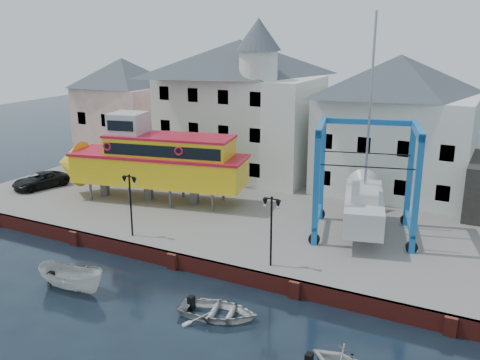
% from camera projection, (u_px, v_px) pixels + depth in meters
% --- Properties ---
extents(ground, '(140.00, 140.00, 0.00)m').
position_uv_depth(ground, '(173.00, 268.00, 32.78)').
color(ground, black).
rests_on(ground, ground).
extents(hardstanding, '(44.00, 22.00, 1.00)m').
position_uv_depth(hardstanding, '(252.00, 209.00, 42.03)').
color(hardstanding, slate).
rests_on(hardstanding, ground).
extents(quay_wall, '(44.00, 0.47, 1.00)m').
position_uv_depth(quay_wall, '(174.00, 260.00, 32.73)').
color(quay_wall, maroon).
rests_on(quay_wall, ground).
extents(building_pink, '(8.00, 7.00, 10.30)m').
position_uv_depth(building_pink, '(124.00, 110.00, 54.40)').
color(building_pink, tan).
rests_on(building_pink, hardstanding).
extents(building_white_main, '(14.00, 8.30, 14.00)m').
position_uv_depth(building_white_main, '(240.00, 106.00, 48.60)').
color(building_white_main, silver).
rests_on(building_white_main, hardstanding).
extents(building_white_right, '(12.00, 8.00, 11.20)m').
position_uv_depth(building_white_right, '(396.00, 125.00, 43.19)').
color(building_white_right, silver).
rests_on(building_white_right, hardstanding).
extents(lamp_post_left, '(1.12, 0.32, 4.20)m').
position_uv_depth(lamp_post_left, '(130.00, 190.00, 34.42)').
color(lamp_post_left, black).
rests_on(lamp_post_left, hardstanding).
extents(lamp_post_right, '(1.12, 0.32, 4.20)m').
position_uv_depth(lamp_post_right, '(271.00, 214.00, 30.00)').
color(lamp_post_right, black).
rests_on(lamp_post_right, hardstanding).
extents(tour_boat, '(16.28, 6.91, 6.90)m').
position_uv_depth(tour_boat, '(147.00, 160.00, 41.77)').
color(tour_boat, '#59595E').
rests_on(tour_boat, hardstanding).
extents(travel_lift, '(7.74, 9.72, 14.23)m').
position_uv_depth(travel_lift, '(364.00, 196.00, 35.66)').
color(travel_lift, '#1862A0').
rests_on(travel_lift, hardstanding).
extents(van, '(3.43, 5.11, 1.30)m').
position_uv_depth(van, '(41.00, 180.00, 45.63)').
color(van, black).
rests_on(van, hardstanding).
extents(motorboat_a, '(4.42, 1.91, 1.67)m').
position_uv_depth(motorboat_a, '(73.00, 290.00, 30.10)').
color(motorboat_a, silver).
rests_on(motorboat_a, ground).
extents(motorboat_b, '(4.64, 3.72, 0.85)m').
position_uv_depth(motorboat_b, '(218.00, 317.00, 27.33)').
color(motorboat_b, silver).
rests_on(motorboat_b, ground).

